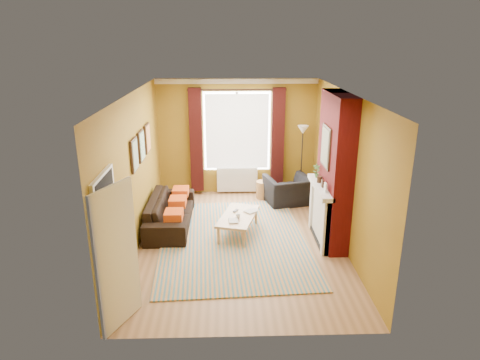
{
  "coord_description": "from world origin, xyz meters",
  "views": [
    {
      "loc": [
        -0.23,
        -7.39,
        3.73
      ],
      "look_at": [
        0.0,
        0.25,
        1.15
      ],
      "focal_mm": 32.0,
      "sensor_mm": 36.0,
      "label": 1
    }
  ],
  "objects_px": {
    "sofa": "(170,211)",
    "coffee_table": "(238,217)",
    "wicker_stool": "(263,190)",
    "floor_lamp": "(302,141)",
    "armchair": "(288,190)"
  },
  "relations": [
    {
      "from": "wicker_stool",
      "to": "floor_lamp",
      "type": "bearing_deg",
      "value": -0.66
    },
    {
      "from": "sofa",
      "to": "floor_lamp",
      "type": "xyz_separation_m",
      "value": [
        2.94,
        1.53,
        1.09
      ]
    },
    {
      "from": "armchair",
      "to": "floor_lamp",
      "type": "relative_size",
      "value": 0.56
    },
    {
      "from": "sofa",
      "to": "wicker_stool",
      "type": "bearing_deg",
      "value": -52.75
    },
    {
      "from": "coffee_table",
      "to": "floor_lamp",
      "type": "xyz_separation_m",
      "value": [
        1.55,
        1.99,
        1.03
      ]
    },
    {
      "from": "armchair",
      "to": "coffee_table",
      "type": "distance_m",
      "value": 2.01
    },
    {
      "from": "wicker_stool",
      "to": "floor_lamp",
      "type": "height_order",
      "value": "floor_lamp"
    },
    {
      "from": "wicker_stool",
      "to": "floor_lamp",
      "type": "xyz_separation_m",
      "value": [
        0.9,
        -0.01,
        1.19
      ]
    },
    {
      "from": "coffee_table",
      "to": "sofa",
      "type": "bearing_deg",
      "value": 177.04
    },
    {
      "from": "armchair",
      "to": "coffee_table",
      "type": "bearing_deg",
      "value": 38.86
    },
    {
      "from": "sofa",
      "to": "coffee_table",
      "type": "height_order",
      "value": "sofa"
    },
    {
      "from": "sofa",
      "to": "coffee_table",
      "type": "bearing_deg",
      "value": -108.32
    },
    {
      "from": "floor_lamp",
      "to": "wicker_stool",
      "type": "bearing_deg",
      "value": 179.34
    },
    {
      "from": "sofa",
      "to": "armchair",
      "type": "relative_size",
      "value": 2.12
    },
    {
      "from": "armchair",
      "to": "wicker_stool",
      "type": "distance_m",
      "value": 0.69
    }
  ]
}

